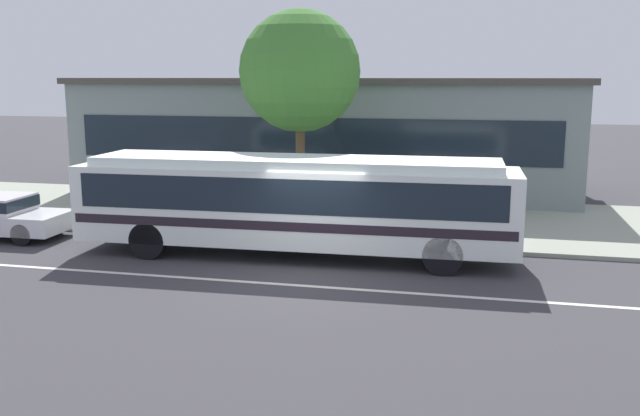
% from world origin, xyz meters
% --- Properties ---
extents(ground_plane, '(120.00, 120.00, 0.00)m').
position_xyz_m(ground_plane, '(0.00, 0.00, 0.00)').
color(ground_plane, '#3A393D').
extents(sidewalk_slab, '(60.00, 8.00, 0.12)m').
position_xyz_m(sidewalk_slab, '(0.00, 7.19, 0.06)').
color(sidewalk_slab, '#979D8A').
rests_on(sidewalk_slab, ground_plane).
extents(lane_stripe_center, '(56.00, 0.16, 0.01)m').
position_xyz_m(lane_stripe_center, '(0.00, -0.80, 0.00)').
color(lane_stripe_center, silver).
rests_on(lane_stripe_center, ground_plane).
extents(transit_bus, '(11.85, 2.75, 2.69)m').
position_xyz_m(transit_bus, '(-0.83, 1.84, 1.57)').
color(transit_bus, white).
rests_on(transit_bus, ground_plane).
extents(pedestrian_waiting_near_sign, '(0.45, 0.45, 1.69)m').
position_xyz_m(pedestrian_waiting_near_sign, '(-3.25, 4.42, 1.11)').
color(pedestrian_waiting_near_sign, '#382731').
rests_on(pedestrian_waiting_near_sign, sidewalk_slab).
extents(pedestrian_walking_along_curb, '(0.41, 0.41, 1.65)m').
position_xyz_m(pedestrian_walking_along_curb, '(-1.99, 3.69, 1.09)').
color(pedestrian_walking_along_curb, '#3B292F').
rests_on(pedestrian_walking_along_curb, sidewalk_slab).
extents(bus_stop_sign, '(0.09, 0.44, 2.39)m').
position_xyz_m(bus_stop_sign, '(4.25, 3.51, 1.66)').
color(bus_stop_sign, gray).
rests_on(bus_stop_sign, sidewalk_slab).
extents(street_tree_near_stop, '(3.97, 3.97, 6.85)m').
position_xyz_m(street_tree_near_stop, '(-1.87, 6.41, 4.97)').
color(street_tree_near_stop, brown).
rests_on(street_tree_near_stop, sidewalk_slab).
extents(station_building, '(20.49, 7.90, 4.75)m').
position_xyz_m(station_building, '(-2.43, 13.22, 2.39)').
color(station_building, gray).
rests_on(station_building, ground_plane).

